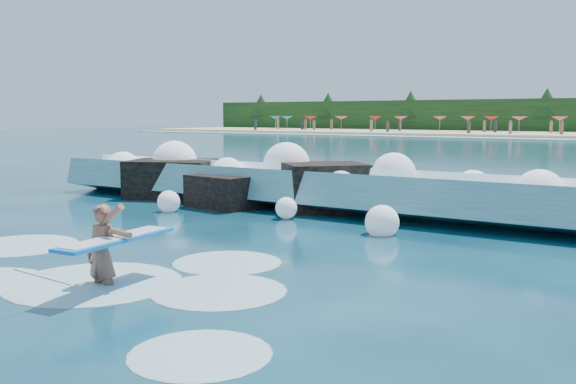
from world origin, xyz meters
TOP-DOWN VIEW (x-y plane):
  - ground at (0.00, 0.00)m, footprint 200.00×200.00m
  - breaking_wave at (-1.51, 7.39)m, footprint 18.19×2.83m
  - rock_cluster at (-3.87, 6.88)m, footprint 8.78×3.56m
  - surfer_with_board at (0.68, -1.95)m, footprint 0.95×2.83m
  - wave_spray at (-2.49, 7.13)m, footprint 15.09×4.27m
  - surf_foam at (-0.04, -1.46)m, footprint 9.36×5.62m

SIDE VIEW (x-z plane):
  - ground at x=0.00m, z-range 0.00..0.00m
  - surf_foam at x=-0.04m, z-range -0.07..0.07m
  - rock_cluster at x=-3.87m, z-range -0.29..1.29m
  - breaking_wave at x=-1.51m, z-range -0.24..1.33m
  - surfer_with_board at x=0.68m, z-range -0.21..1.40m
  - wave_spray at x=-2.49m, z-range -0.07..1.95m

